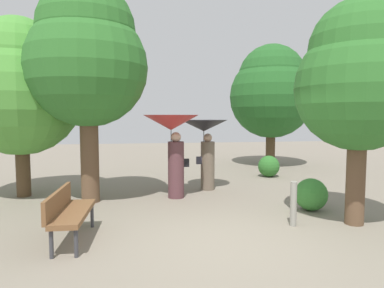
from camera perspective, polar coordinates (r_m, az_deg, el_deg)
The scene contains 11 objects.
ground_plane at distance 5.81m, azimuth 5.58°, elevation -15.66°, with size 40.00×40.00×0.00m, color gray.
person_left at distance 8.31m, azimuth -3.31°, elevation 1.61°, with size 1.35×1.35×2.05m.
person_right at distance 9.23m, azimuth 2.17°, elevation 1.24°, with size 1.29×1.29×1.91m.
park_bench at distance 5.91m, azimuth -20.01°, elevation -10.36°, with size 0.54×1.52×0.83m.
tree_near_left at distance 8.36m, azimuth -17.15°, elevation 13.94°, with size 2.75×2.75×5.07m.
tree_near_right at distance 14.23m, azimuth 13.17°, elevation 8.70°, with size 3.34×3.34×4.88m.
tree_mid_left at distance 9.48m, azimuth -26.90°, elevation 8.70°, with size 2.99×2.99×4.42m.
tree_mid_right at distance 6.97m, azimuth 26.29°, elevation 10.17°, with size 2.30×2.30×4.13m.
bush_path_left at distance 7.78m, azimuth 19.33°, elevation -7.98°, with size 0.69×0.69×0.69m, color #387F33.
bush_path_right at distance 11.61m, azimuth 12.74°, elevation -3.64°, with size 0.71×0.71×0.71m, color #2D6B28.
path_marker_post at distance 6.60m, azimuth 16.63°, elevation -9.58°, with size 0.12×0.12×0.82m, color gray.
Camera 1 is at (-1.38, -5.27, 2.02)m, focal length 31.84 mm.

